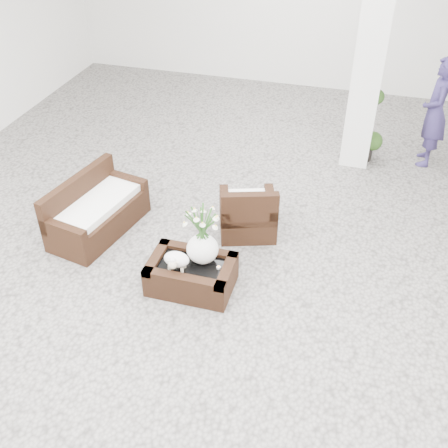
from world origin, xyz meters
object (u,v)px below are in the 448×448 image
(armchair, at_px, (248,207))
(loveseat, at_px, (97,207))
(coffee_table, at_px, (192,275))
(topiary, at_px, (367,111))

(armchair, xyz_separation_m, loveseat, (-1.76, -0.50, -0.01))
(coffee_table, bearing_deg, loveseat, 155.19)
(coffee_table, distance_m, armchair, 1.22)
(loveseat, bearing_deg, topiary, -35.60)
(armchair, bearing_deg, loveseat, -2.42)
(coffee_table, xyz_separation_m, armchair, (0.33, 1.16, 0.20))
(armchair, relative_size, loveseat, 0.54)
(coffee_table, xyz_separation_m, loveseat, (-1.43, 0.66, 0.19))
(armchair, distance_m, loveseat, 1.83)
(loveseat, xyz_separation_m, topiary, (2.95, 2.75, 0.41))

